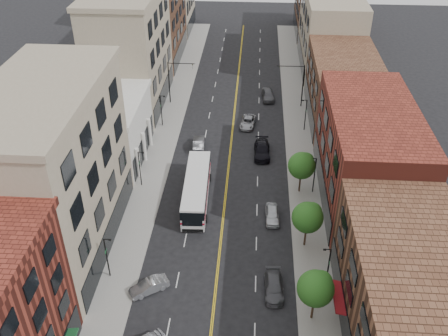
% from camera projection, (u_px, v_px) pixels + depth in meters
% --- Properties ---
extents(sidewalk_left, '(4.00, 110.00, 0.15)m').
position_uv_depth(sidewalk_left, '(164.00, 142.00, 73.73)').
color(sidewalk_left, gray).
rests_on(sidewalk_left, ground).
extents(sidewalk_right, '(4.00, 110.00, 0.15)m').
position_uv_depth(sidewalk_right, '(299.00, 147.00, 72.62)').
color(sidewalk_right, gray).
rests_on(sidewalk_right, ground).
extents(bldg_l_tanoffice, '(10.00, 22.00, 18.00)m').
position_uv_depth(bldg_l_tanoffice, '(54.00, 175.00, 50.92)').
color(bldg_l_tanoffice, gray).
rests_on(bldg_l_tanoffice, ground).
extents(bldg_l_white, '(10.00, 14.00, 8.00)m').
position_uv_depth(bldg_l_white, '(106.00, 131.00, 68.61)').
color(bldg_l_white, silver).
rests_on(bldg_l_white, ground).
extents(bldg_l_far_a, '(10.00, 20.00, 18.00)m').
position_uv_depth(bldg_l_far_a, '(130.00, 51.00, 79.90)').
color(bldg_l_far_a, gray).
rests_on(bldg_l_far_a, ground).
extents(bldg_l_far_b, '(10.00, 20.00, 15.00)m').
position_uv_depth(bldg_l_far_b, '(154.00, 21.00, 97.29)').
color(bldg_l_far_b, brown).
rests_on(bldg_l_far_b, ground).
extents(bldg_r_near, '(10.00, 26.00, 10.00)m').
position_uv_depth(bldg_r_near, '(416.00, 322.00, 40.51)').
color(bldg_r_near, brown).
rests_on(bldg_r_near, ground).
extents(bldg_r_mid, '(10.00, 22.00, 12.00)m').
position_uv_depth(bldg_r_mid, '(368.00, 154.00, 59.82)').
color(bldg_r_mid, maroon).
rests_on(bldg_r_mid, ground).
extents(bldg_r_far_a, '(10.00, 20.00, 10.00)m').
position_uv_depth(bldg_r_far_a, '(343.00, 88.00, 77.77)').
color(bldg_r_far_a, brown).
rests_on(bldg_r_far_a, ground).
extents(bldg_r_far_b, '(10.00, 22.00, 14.00)m').
position_uv_depth(bldg_r_far_b, '(330.00, 31.00, 94.04)').
color(bldg_r_far_b, gray).
rests_on(bldg_r_far_b, ground).
extents(bldg_r_far_c, '(10.00, 18.00, 11.00)m').
position_uv_depth(bldg_r_far_c, '(319.00, 8.00, 111.44)').
color(bldg_r_far_c, brown).
rests_on(bldg_r_far_c, ground).
extents(tree_r_1, '(3.40, 3.40, 5.59)m').
position_uv_depth(tree_r_1, '(317.00, 287.00, 44.79)').
color(tree_r_1, black).
rests_on(tree_r_1, sidewalk_right).
extents(tree_r_2, '(3.40, 3.40, 5.59)m').
position_uv_depth(tree_r_2, '(308.00, 216.00, 53.07)').
color(tree_r_2, black).
rests_on(tree_r_2, sidewalk_right).
extents(tree_r_3, '(3.40, 3.40, 5.59)m').
position_uv_depth(tree_r_3, '(302.00, 165.00, 61.35)').
color(tree_r_3, black).
rests_on(tree_r_3, sidewalk_right).
extents(lamp_l_1, '(0.81, 0.55, 5.05)m').
position_uv_depth(lamp_l_1, '(107.00, 256.00, 49.81)').
color(lamp_l_1, black).
rests_on(lamp_l_1, sidewalk_left).
extents(lamp_l_2, '(0.81, 0.55, 5.05)m').
position_uv_depth(lamp_l_2, '(140.00, 167.00, 63.06)').
color(lamp_l_2, black).
rests_on(lamp_l_2, sidewalk_left).
extents(lamp_l_3, '(0.81, 0.55, 5.05)m').
position_uv_depth(lamp_l_3, '(162.00, 109.00, 76.30)').
color(lamp_l_3, black).
rests_on(lamp_l_3, sidewalk_left).
extents(lamp_r_1, '(0.81, 0.55, 5.05)m').
position_uv_depth(lamp_r_1, '(328.00, 266.00, 48.60)').
color(lamp_r_1, black).
rests_on(lamp_r_1, sidewalk_right).
extents(lamp_r_2, '(0.81, 0.55, 5.05)m').
position_uv_depth(lamp_r_2, '(314.00, 173.00, 61.85)').
color(lamp_r_2, black).
rests_on(lamp_r_2, sidewalk_right).
extents(lamp_r_3, '(0.81, 0.55, 5.05)m').
position_uv_depth(lamp_r_3, '(305.00, 113.00, 75.10)').
color(lamp_r_3, black).
rests_on(lamp_r_3, sidewalk_right).
extents(signal_mast_left, '(4.49, 0.18, 7.20)m').
position_uv_depth(signal_mast_left, '(173.00, 78.00, 81.95)').
color(signal_mast_left, black).
rests_on(signal_mast_left, sidewalk_left).
extents(signal_mast_right, '(4.49, 0.18, 7.20)m').
position_uv_depth(signal_mast_right, '(299.00, 81.00, 80.82)').
color(signal_mast_right, black).
rests_on(signal_mast_right, sidewalk_right).
extents(city_bus, '(3.39, 12.74, 3.25)m').
position_uv_depth(city_bus, '(196.00, 188.00, 61.15)').
color(city_bus, silver).
rests_on(city_bus, ground).
extents(car_angle_b, '(4.06, 3.36, 1.31)m').
position_uv_depth(car_angle_b, '(149.00, 286.00, 49.50)').
color(car_angle_b, silver).
rests_on(car_angle_b, ground).
extents(car_parked_mid, '(2.02, 4.64, 1.33)m').
position_uv_depth(car_parked_mid, '(274.00, 287.00, 49.42)').
color(car_parked_mid, '#46474B').
rests_on(car_parked_mid, ground).
extents(car_parked_far, '(1.78, 4.16, 1.40)m').
position_uv_depth(car_parked_far, '(272.00, 214.00, 58.76)').
color(car_parked_far, silver).
rests_on(car_parked_far, ground).
extents(car_lane_behind, '(1.87, 4.60, 1.49)m').
position_uv_depth(car_lane_behind, '(199.00, 143.00, 72.13)').
color(car_lane_behind, '#46474B').
rests_on(car_lane_behind, ground).
extents(car_lane_a, '(2.34, 5.54, 1.60)m').
position_uv_depth(car_lane_a, '(262.00, 150.00, 70.49)').
color(car_lane_a, black).
rests_on(car_lane_a, ground).
extents(car_lane_b, '(2.77, 4.97, 1.31)m').
position_uv_depth(car_lane_b, '(248.00, 122.00, 77.66)').
color(car_lane_b, '#9D9FA5').
rests_on(car_lane_b, ground).
extents(car_lane_c, '(2.35, 4.92, 1.62)m').
position_uv_depth(car_lane_c, '(268.00, 95.00, 85.37)').
color(car_lane_c, '#515156').
rests_on(car_lane_c, ground).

